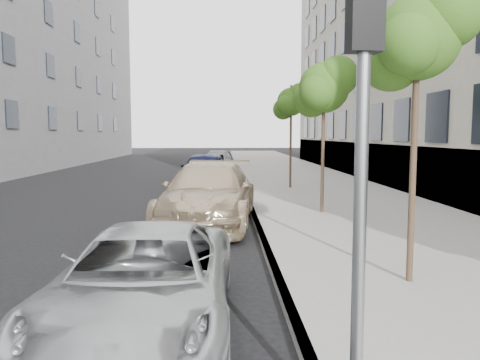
{
  "coord_description": "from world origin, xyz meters",
  "views": [
    {
      "loc": [
        0.28,
        -5.55,
        2.43
      ],
      "look_at": [
        0.63,
        3.97,
        1.5
      ],
      "focal_mm": 35.0,
      "sensor_mm": 36.0,
      "label": 1
    }
  ],
  "objects": [
    {
      "name": "signal_pole",
      "position": [
        1.3,
        -2.15,
        2.26
      ],
      "size": [
        0.25,
        0.19,
        3.42
      ],
      "rotation": [
        0.0,
        0.0,
        0.06
      ],
      "color": "#939699",
      "rests_on": "sidewalk"
    },
    {
      "name": "curb",
      "position": [
        1.18,
        24.0,
        0.07
      ],
      "size": [
        0.15,
        72.0,
        0.14
      ],
      "primitive_type": "cube",
      "color": "#9E9B93",
      "rests_on": "ground"
    },
    {
      "name": "tree_near",
      "position": [
        3.23,
        1.5,
        3.87
      ],
      "size": [
        1.63,
        1.43,
        4.54
      ],
      "color": "#38281C",
      "rests_on": "sidewalk"
    },
    {
      "name": "tree_far",
      "position": [
        3.23,
        14.5,
        3.81
      ],
      "size": [
        1.58,
        1.38,
        4.46
      ],
      "color": "#38281C",
      "rests_on": "sidewalk"
    },
    {
      "name": "sedan_black",
      "position": [
        -0.38,
        20.2,
        0.66
      ],
      "size": [
        1.6,
        4.07,
        1.32
      ],
      "primitive_type": "imported",
      "rotation": [
        0.0,
        0.0,
        0.05
      ],
      "color": "black",
      "rests_on": "ground"
    },
    {
      "name": "sedan_blue",
      "position": [
        -0.52,
        15.17,
        0.83
      ],
      "size": [
        2.27,
        4.97,
        1.65
      ],
      "primitive_type": "imported",
      "rotation": [
        0.0,
        0.0,
        -0.07
      ],
      "color": "black",
      "rests_on": "ground"
    },
    {
      "name": "sidewalk",
      "position": [
        4.3,
        24.0,
        0.07
      ],
      "size": [
        6.4,
        72.0,
        0.14
      ],
      "primitive_type": "cube",
      "color": "gray",
      "rests_on": "ground"
    },
    {
      "name": "sedan_rear",
      "position": [
        -0.1,
        26.01,
        0.67
      ],
      "size": [
        2.42,
        4.8,
        1.34
      ],
      "primitive_type": "imported",
      "rotation": [
        0.0,
        0.0,
        -0.12
      ],
      "color": "gray",
      "rests_on": "ground"
    },
    {
      "name": "ground",
      "position": [
        0.0,
        0.0,
        0.0
      ],
      "size": [
        160.0,
        160.0,
        0.0
      ],
      "primitive_type": "plane",
      "color": "black",
      "rests_on": "ground"
    },
    {
      "name": "suv",
      "position": [
        -0.1,
        7.04,
        0.83
      ],
      "size": [
        2.91,
        5.92,
        1.65
      ],
      "primitive_type": "imported",
      "rotation": [
        0.0,
        0.0,
        -0.11
      ],
      "color": "tan",
      "rests_on": "ground"
    },
    {
      "name": "tree_mid",
      "position": [
        3.23,
        8.0,
        3.78
      ],
      "size": [
        1.78,
        1.58,
        4.51
      ],
      "color": "#38281C",
      "rests_on": "sidewalk"
    },
    {
      "name": "minivan",
      "position": [
        -0.69,
        0.05,
        0.63
      ],
      "size": [
        2.17,
        4.59,
        1.27
      ],
      "primitive_type": "imported",
      "rotation": [
        0.0,
        0.0,
        -0.01
      ],
      "color": "#B5B8BA",
      "rests_on": "ground"
    }
  ]
}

